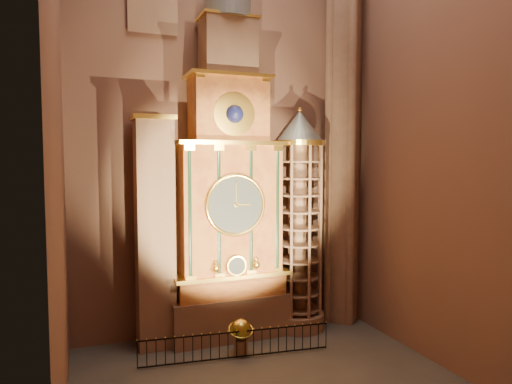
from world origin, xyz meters
name	(u,v)px	position (x,y,z in m)	size (l,w,h in m)	color
floor	(270,383)	(0.00, 0.00, 0.00)	(14.00, 14.00, 0.00)	#383330
wall_back	(222,103)	(0.00, 6.00, 11.00)	(22.00, 22.00, 0.00)	brown
wall_left	(56,69)	(-7.00, 0.00, 11.00)	(22.00, 22.00, 0.00)	brown
wall_right	(428,94)	(7.00, 0.00, 11.00)	(22.00, 22.00, 0.00)	brown
astronomical_clock	(229,195)	(0.00, 4.96, 6.68)	(5.60, 2.41, 16.70)	#8C634C
portrait_tower	(155,232)	(-3.40, 4.98, 5.15)	(1.80, 1.60, 10.20)	#8C634C
stair_turret	(299,222)	(3.50, 4.70, 5.27)	(2.50, 2.50, 10.80)	#8C634C
gothic_pier	(343,106)	(6.10, 5.00, 11.00)	(2.04, 2.04, 22.00)	#8C634C
celestial_globe	(241,334)	(-0.19, 2.76, 0.92)	(1.15, 1.09, 1.54)	#8C634C
iron_railing	(237,345)	(-0.49, 2.42, 0.61)	(7.97, 0.95, 1.13)	black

